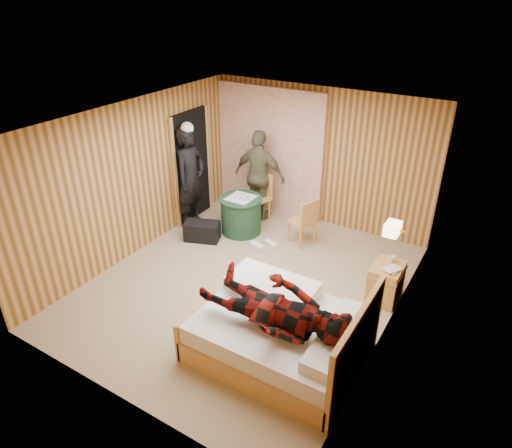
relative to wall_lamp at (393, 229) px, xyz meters
The scene contains 23 objects.
floor 2.36m from the wall_lamp, 166.83° to the right, with size 4.20×5.00×0.01m, color tan.
ceiling 2.31m from the wall_lamp, 166.83° to the right, with size 4.20×5.00×0.01m, color white.
wall_back 2.81m from the wall_lamp, 133.17° to the left, with size 4.20×0.02×2.50m, color tan.
wall_left 4.05m from the wall_lamp, behind, with size 0.02×5.00×2.50m, color tan.
wall_right 0.49m from the wall_lamp, 68.55° to the right, with size 0.02×5.00×2.50m, color tan.
curtain 3.53m from the wall_lamp, 145.89° to the left, with size 2.20×0.08×2.40m, color white.
doorway 4.10m from the wall_lamp, 166.59° to the left, with size 0.06×0.90×2.05m, color black.
wall_lamp is the anchor object (origin of this frame).
bed 1.90m from the wall_lamp, 119.42° to the right, with size 1.97×1.53×1.05m.
nightstand 1.06m from the wall_lamp, 98.10° to the left, with size 0.42×0.57×0.55m.
round_table 3.16m from the wall_lamp, 162.63° to the left, with size 0.77×0.77×0.68m.
chair_far 3.31m from the wall_lamp, 152.02° to the left, with size 0.54×0.54×0.93m.
chair_near 2.16m from the wall_lamp, 147.61° to the left, with size 0.50×0.50×0.85m.
duffel_bag 3.50m from the wall_lamp, behind, with size 0.60×0.32×0.34m, color black.
sneaker_left 2.65m from the wall_lamp, 168.17° to the left, with size 0.28×0.11×0.12m, color silver.
sneaker_right 2.56m from the wall_lamp, 162.52° to the left, with size 0.26×0.10×0.11m, color silver.
woman_standing 3.85m from the wall_lamp, behind, with size 0.69×0.45×1.88m, color black.
man_at_table 3.29m from the wall_lamp, 151.78° to the left, with size 1.01×0.42×1.72m, color brown.
man_on_bed 1.85m from the wall_lamp, 115.25° to the right, with size 1.77×0.67×0.86m, color #640E09.
book_lower 0.78m from the wall_lamp, 99.66° to the left, with size 0.17×0.22×0.02m, color silver.
book_upper 0.76m from the wall_lamp, 99.66° to the left, with size 0.16×0.22×0.02m, color silver.
cup_nightstand 0.83m from the wall_lamp, 95.69° to the left, with size 0.10×0.10×0.09m, color silver.
cup_table 2.96m from the wall_lamp, 162.98° to the left, with size 0.12×0.12×0.10m, color silver.
Camera 1 is at (3.06, -4.74, 4.07)m, focal length 32.00 mm.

